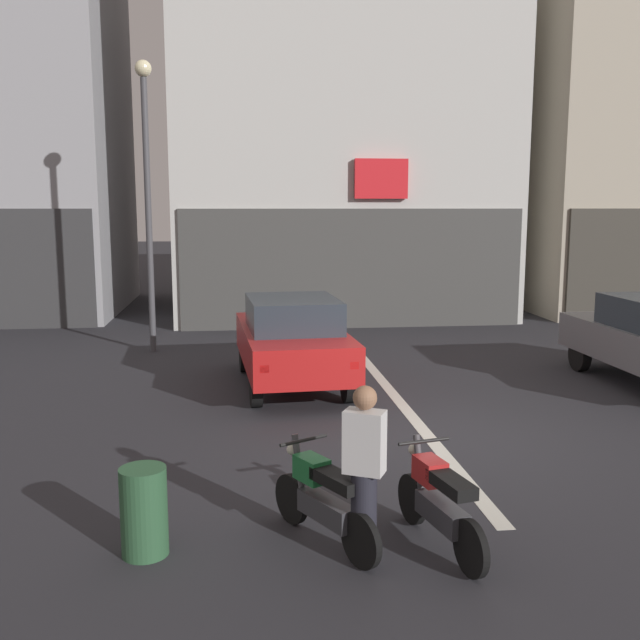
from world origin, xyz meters
name	(u,v)px	position (x,y,z in m)	size (l,w,h in m)	color
ground_plane	(429,437)	(0.00, 0.00, 0.00)	(120.00, 120.00, 0.00)	#2B2B30
lane_centre_line	(359,353)	(0.00, 6.00, 0.00)	(0.20, 18.00, 0.01)	silver
building_mid_block	(332,98)	(0.42, 13.91, 6.67)	(9.61, 9.26, 13.37)	silver
building_far_right	(639,140)	(10.92, 13.91, 5.47)	(9.26, 9.09, 10.97)	#B2A893
car_red_crossing_near	(292,339)	(-1.71, 3.15, 0.89)	(2.01, 4.20, 1.64)	black
street_lamp	(147,177)	(-4.60, 6.68, 3.90)	(0.36, 0.36, 6.35)	#47474C
motorcycle_green_row_leftmost	(323,499)	(-1.89, -3.07, 0.46)	(0.87, 1.50, 0.98)	black
motorcycle_red_row_left_mid	(439,502)	(-0.79, -3.27, 0.46)	(0.57, 1.64, 0.98)	black
person_by_motorcycles	(364,473)	(-1.56, -3.47, 0.86)	(0.42, 0.36, 1.67)	#23232D
trash_bin	(144,511)	(-3.58, -3.09, 0.42)	(0.44, 0.44, 0.85)	#2D5938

